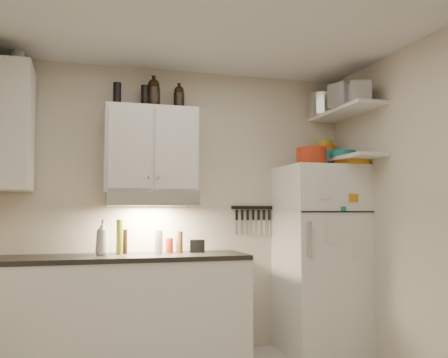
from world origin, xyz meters
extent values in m
cube|color=silver|center=(0.00, 0.00, 2.61)|extent=(3.20, 3.00, 0.02)
cube|color=beige|center=(0.00, 1.51, 1.30)|extent=(3.20, 0.02, 2.60)
cube|color=beige|center=(1.61, 0.00, 1.30)|extent=(0.02, 3.00, 2.60)
cube|color=white|center=(-0.55, 1.20, 0.44)|extent=(2.10, 0.60, 0.88)
cube|color=black|center=(-0.55, 1.20, 0.90)|extent=(2.10, 0.62, 0.04)
cube|color=white|center=(-0.30, 1.33, 1.83)|extent=(0.80, 0.33, 0.75)
cube|color=white|center=(-1.44, 1.20, 1.95)|extent=(0.33, 0.55, 1.00)
cube|color=silver|center=(-0.30, 1.27, 1.39)|extent=(0.76, 0.46, 0.12)
cube|color=white|center=(1.25, 1.16, 0.85)|extent=(0.70, 0.68, 1.70)
cube|color=white|center=(1.45, 1.02, 2.20)|extent=(0.30, 0.95, 0.03)
cube|color=white|center=(1.45, 1.02, 1.76)|extent=(0.30, 0.95, 0.03)
cube|color=black|center=(0.70, 1.49, 1.32)|extent=(0.42, 0.02, 0.03)
cylinder|color=#A82B13|center=(1.12, 1.06, 1.78)|extent=(0.37, 0.37, 0.16)
cube|color=orange|center=(1.45, 0.92, 1.74)|extent=(0.25, 0.29, 0.08)
cylinder|color=silver|center=(1.24, 1.05, 1.75)|extent=(0.07, 0.07, 0.09)
cylinder|color=silver|center=(1.38, 1.31, 2.32)|extent=(0.38, 0.38, 0.21)
cube|color=#AAAAAD|center=(1.37, 0.92, 2.32)|extent=(0.26, 0.25, 0.21)
cube|color=#AAAAAD|center=(1.41, 0.70, 2.30)|extent=(0.23, 0.23, 0.18)
cylinder|color=#157773|center=(1.44, 1.34, 1.82)|extent=(0.24, 0.24, 0.10)
cylinder|color=orange|center=(1.43, 1.38, 1.90)|extent=(0.19, 0.19, 0.06)
cylinder|color=#B89420|center=(1.43, 1.38, 1.96)|extent=(0.15, 0.15, 0.05)
cylinder|color=#157773|center=(1.40, 0.99, 1.80)|extent=(0.26, 0.26, 0.06)
cylinder|color=black|center=(-0.35, 1.36, 2.30)|extent=(0.09, 0.09, 0.20)
cylinder|color=black|center=(-0.60, 1.33, 2.30)|extent=(0.07, 0.07, 0.20)
cylinder|color=silver|center=(-1.40, 1.29, 2.52)|extent=(0.13, 0.13, 0.15)
imported|color=white|center=(-0.71, 1.21, 1.08)|extent=(0.13, 0.13, 0.33)
cylinder|color=brown|center=(-0.04, 1.31, 1.01)|extent=(0.06, 0.06, 0.19)
cylinder|color=#5A6C1B|center=(-0.56, 1.25, 1.07)|extent=(0.07, 0.07, 0.29)
cylinder|color=black|center=(-0.51, 1.32, 1.02)|extent=(0.05, 0.05, 0.21)
cylinder|color=silver|center=(-0.24, 1.22, 1.02)|extent=(0.08, 0.08, 0.20)
cylinder|color=#A82B13|center=(-0.13, 1.31, 0.99)|extent=(0.07, 0.07, 0.13)
cube|color=black|center=(0.12, 1.31, 0.98)|extent=(0.15, 0.12, 0.11)
camera|label=1|loc=(-0.88, -3.05, 1.28)|focal=40.00mm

